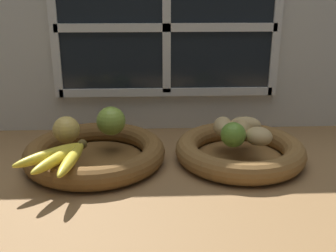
% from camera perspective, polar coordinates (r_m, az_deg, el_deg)
% --- Properties ---
extents(ground_plane, '(1.40, 0.90, 0.03)m').
position_cam_1_polar(ground_plane, '(1.00, 0.42, -6.61)').
color(ground_plane, olive).
extents(back_wall, '(1.40, 0.05, 0.55)m').
position_cam_1_polar(back_wall, '(1.21, -0.25, 12.42)').
color(back_wall, silver).
rests_on(back_wall, ground_plane).
extents(fruit_bowl_left, '(0.35, 0.35, 0.06)m').
position_cam_1_polar(fruit_bowl_left, '(1.03, -10.28, -3.80)').
color(fruit_bowl_left, brown).
rests_on(fruit_bowl_left, ground_plane).
extents(fruit_bowl_right, '(0.33, 0.33, 0.06)m').
position_cam_1_polar(fruit_bowl_right, '(1.04, 10.14, -3.47)').
color(fruit_bowl_right, brown).
rests_on(fruit_bowl_right, ground_plane).
extents(apple_golden_left, '(0.07, 0.07, 0.07)m').
position_cam_1_polar(apple_golden_left, '(1.02, -14.21, -0.51)').
color(apple_golden_left, '#DBB756').
rests_on(apple_golden_left, fruit_bowl_left).
extents(apple_green_back, '(0.08, 0.08, 0.08)m').
position_cam_1_polar(apple_green_back, '(1.05, -8.08, 0.71)').
color(apple_green_back, '#8CAD3D').
rests_on(apple_green_back, fruit_bowl_left).
extents(banana_bunch_front, '(0.15, 0.19, 0.03)m').
position_cam_1_polar(banana_bunch_front, '(0.92, -14.98, -4.22)').
color(banana_bunch_front, yellow).
rests_on(banana_bunch_front, fruit_bowl_left).
extents(potato_back, '(0.09, 0.07, 0.04)m').
position_cam_1_polar(potato_back, '(1.07, 10.92, 0.13)').
color(potato_back, tan).
rests_on(potato_back, fruit_bowl_right).
extents(potato_small, '(0.09, 0.09, 0.04)m').
position_cam_1_polar(potato_small, '(1.00, 12.72, -1.45)').
color(potato_small, tan).
rests_on(potato_small, fruit_bowl_right).
extents(potato_large, '(0.08, 0.09, 0.05)m').
position_cam_1_polar(potato_large, '(1.02, 10.32, -0.66)').
color(potato_large, tan).
rests_on(potato_large, fruit_bowl_right).
extents(potato_oblong, '(0.06, 0.08, 0.05)m').
position_cam_1_polar(potato_oblong, '(1.04, 7.81, -0.12)').
color(potato_oblong, tan).
rests_on(potato_oblong, fruit_bowl_right).
extents(lime_near, '(0.06, 0.06, 0.06)m').
position_cam_1_polar(lime_near, '(0.97, 9.22, -1.24)').
color(lime_near, olive).
rests_on(lime_near, fruit_bowl_right).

